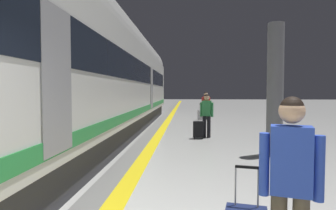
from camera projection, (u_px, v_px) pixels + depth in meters
name	position (u px, v px, depth m)	size (l,w,h in m)	color
safety_line_strip	(160.00, 134.00, 12.00)	(0.36, 80.00, 0.01)	yellow
tactile_edge_band	(152.00, 134.00, 12.02)	(0.62, 80.00, 0.01)	slate
high_speed_train	(80.00, 66.00, 8.81)	(2.94, 31.17, 4.97)	#38383D
traveller_foreground	(291.00, 178.00, 2.57)	(0.52, 0.29, 1.71)	brown
passenger_near	(207.00, 112.00, 11.02)	(0.49, 0.29, 1.64)	black
suitcase_near	(198.00, 129.00, 10.73)	(0.40, 0.26, 0.65)	black
passenger_mid	(206.00, 103.00, 17.94)	(0.53, 0.34, 1.70)	#383842
suitcase_mid	(201.00, 115.00, 17.75)	(0.41, 0.28, 0.98)	#9E9EA3
platform_pillar	(275.00, 92.00, 8.00)	(0.56, 0.56, 3.60)	slate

